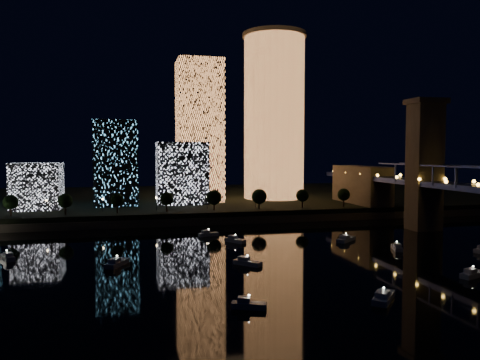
% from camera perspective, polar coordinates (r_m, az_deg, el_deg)
% --- Properties ---
extents(ground, '(520.00, 520.00, 0.00)m').
position_cam_1_polar(ground, '(120.34, 9.19, -10.97)').
color(ground, black).
rests_on(ground, ground).
extents(far_bank, '(420.00, 160.00, 5.00)m').
position_cam_1_polar(far_bank, '(272.74, -3.76, -2.34)').
color(far_bank, black).
rests_on(far_bank, ground).
extents(seawall, '(420.00, 6.00, 3.00)m').
position_cam_1_polar(seawall, '(196.91, 0.01, -4.85)').
color(seawall, '#6B5E4C').
rests_on(seawall, ground).
extents(tower_cylindrical, '(34.00, 34.00, 87.57)m').
position_cam_1_polar(tower_cylindrical, '(253.34, 4.17, 7.73)').
color(tower_cylindrical, '#FF9951').
rests_on(tower_cylindrical, far_bank).
extents(tower_rectangular, '(22.29, 22.29, 70.92)m').
position_cam_1_polar(tower_rectangular, '(239.08, -4.97, 5.96)').
color(tower_rectangular, '#FF9951').
rests_on(tower_rectangular, far_bank).
extents(midrise_blocks, '(120.14, 38.06, 39.54)m').
position_cam_1_polar(midrise_blocks, '(230.18, -18.48, 1.05)').
color(midrise_blocks, white).
rests_on(midrise_blocks, far_bank).
extents(motorboats, '(144.01, 86.00, 2.78)m').
position_cam_1_polar(motorboats, '(132.24, 6.16, -9.27)').
color(motorboats, silver).
rests_on(motorboats, ground).
extents(esplanade_trees, '(166.07, 6.64, 8.82)m').
position_cam_1_polar(esplanade_trees, '(197.14, -8.98, -2.26)').
color(esplanade_trees, black).
rests_on(esplanade_trees, far_bank).
extents(street_lamps, '(132.70, 0.70, 5.65)m').
position_cam_1_polar(street_lamps, '(203.00, -10.17, -2.52)').
color(street_lamps, black).
rests_on(street_lamps, far_bank).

